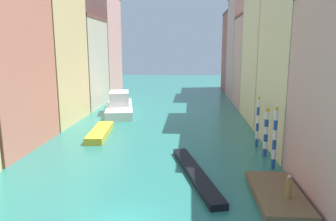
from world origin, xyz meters
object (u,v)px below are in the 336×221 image
(waterfront_dock, at_px, (277,194))
(vaporetto_white, at_px, (119,106))
(mooring_pole_1, at_px, (266,132))
(mooring_pole_0, at_px, (275,137))
(gondola_black, at_px, (195,173))
(mooring_pole_2, at_px, (258,121))
(motorboat_0, at_px, (100,132))
(person_on_dock, at_px, (289,187))

(waterfront_dock, xyz_separation_m, vaporetto_white, (-16.48, 26.64, 0.91))
(mooring_pole_1, bearing_deg, vaporetto_white, 133.93)
(waterfront_dock, xyz_separation_m, mooring_pole_0, (1.03, 5.35, 2.37))
(mooring_pole_1, xyz_separation_m, gondola_black, (-6.40, -5.21, -2.06))
(waterfront_dock, height_order, gondola_black, waterfront_dock)
(mooring_pole_0, bearing_deg, gondola_black, -161.41)
(waterfront_dock, distance_m, mooring_pole_2, 11.45)
(mooring_pole_1, height_order, gondola_black, mooring_pole_1)
(gondola_black, height_order, motorboat_0, motorboat_0)
(mooring_pole_2, height_order, motorboat_0, mooring_pole_2)
(waterfront_dock, distance_m, person_on_dock, 1.45)
(mooring_pole_2, xyz_separation_m, vaporetto_white, (-17.34, 15.46, -1.41))
(person_on_dock, distance_m, mooring_pole_2, 12.28)
(person_on_dock, distance_m, vaporetto_white, 32.38)
(person_on_dock, height_order, gondola_black, person_on_dock)
(mooring_pole_0, bearing_deg, mooring_pole_1, 89.48)
(waterfront_dock, relative_size, mooring_pole_0, 1.30)
(mooring_pole_2, xyz_separation_m, gondola_black, (-6.20, -7.97, -2.35))
(person_on_dock, distance_m, mooring_pole_1, 9.53)
(waterfront_dock, bearing_deg, mooring_pole_2, 85.59)
(mooring_pole_2, bearing_deg, mooring_pole_0, -88.31)
(mooring_pole_0, distance_m, gondola_black, 7.13)
(waterfront_dock, bearing_deg, motorboat_0, 138.29)
(vaporetto_white, bearing_deg, person_on_dock, -58.66)
(gondola_black, bearing_deg, mooring_pole_1, 39.19)
(mooring_pole_2, bearing_deg, waterfront_dock, -94.41)
(waterfront_dock, height_order, person_on_dock, person_on_dock)
(mooring_pole_0, height_order, gondola_black, mooring_pole_0)
(mooring_pole_0, distance_m, vaporetto_white, 27.60)
(waterfront_dock, bearing_deg, person_on_dock, -70.37)
(waterfront_dock, distance_m, mooring_pole_0, 5.94)
(waterfront_dock, bearing_deg, mooring_pole_0, 79.06)
(waterfront_dock, relative_size, mooring_pole_1, 1.50)
(person_on_dock, xyz_separation_m, mooring_pole_1, (0.70, 9.44, 1.07))
(waterfront_dock, bearing_deg, mooring_pole_1, 82.81)
(person_on_dock, height_order, mooring_pole_0, mooring_pole_0)
(mooring_pole_1, relative_size, motorboat_0, 0.56)
(gondola_black, bearing_deg, person_on_dock, -36.57)
(mooring_pole_2, distance_m, gondola_black, 10.36)
(gondola_black, bearing_deg, mooring_pole_0, 18.59)
(gondola_black, distance_m, motorboat_0, 15.24)
(motorboat_0, bearing_deg, person_on_dock, -43.04)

